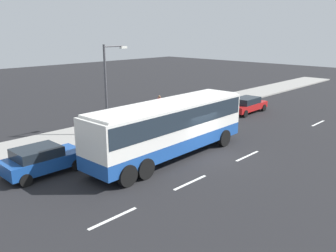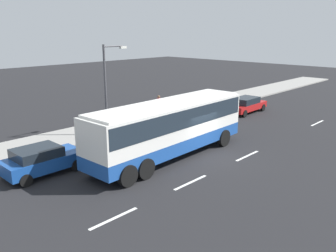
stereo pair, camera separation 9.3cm
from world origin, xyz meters
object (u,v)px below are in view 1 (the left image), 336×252
object	(u,v)px
car_blue_saloon	(42,159)
pedestrian_near_curb	(159,110)
street_lamp	(108,83)
coach_bus	(170,124)
car_red_compact	(247,105)
pedestrian_at_crossing	(159,104)

from	to	relation	value
car_blue_saloon	pedestrian_near_curb	xyz separation A→B (m)	(11.75, 3.11, 0.27)
car_blue_saloon	street_lamp	world-z (taller)	street_lamp
coach_bus	car_red_compact	bearing A→B (deg)	11.27
car_blue_saloon	street_lamp	bearing A→B (deg)	24.69
car_red_compact	street_lamp	xyz separation A→B (m)	(-13.15, 3.11, 3.06)
coach_bus	pedestrian_near_curb	size ratio (longest dim) A/B	7.01
coach_bus	pedestrian_at_crossing	xyz separation A→B (m)	(6.75, 7.62, -0.90)
pedestrian_near_curb	street_lamp	world-z (taller)	street_lamp
pedestrian_near_curb	coach_bus	bearing A→B (deg)	9.24
car_blue_saloon	pedestrian_at_crossing	bearing A→B (deg)	19.28
car_red_compact	pedestrian_near_curb	bearing A→B (deg)	157.45
car_blue_saloon	pedestrian_near_curb	bearing A→B (deg)	15.28
car_blue_saloon	pedestrian_near_curb	world-z (taller)	pedestrian_near_curb
car_red_compact	car_blue_saloon	bearing A→B (deg)	178.48
car_blue_saloon	car_red_compact	world-z (taller)	car_blue_saloon
car_red_compact	pedestrian_at_crossing	xyz separation A→B (m)	(-6.75, 4.55, 0.42)
pedestrian_near_curb	car_red_compact	bearing A→B (deg)	118.49
pedestrian_at_crossing	car_red_compact	bearing A→B (deg)	-22.60
coach_bus	car_red_compact	world-z (taller)	coach_bus
pedestrian_at_crossing	street_lamp	bearing A→B (deg)	-155.88
coach_bus	street_lamp	distance (m)	6.42
pedestrian_near_curb	car_blue_saloon	bearing A→B (deg)	-25.46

